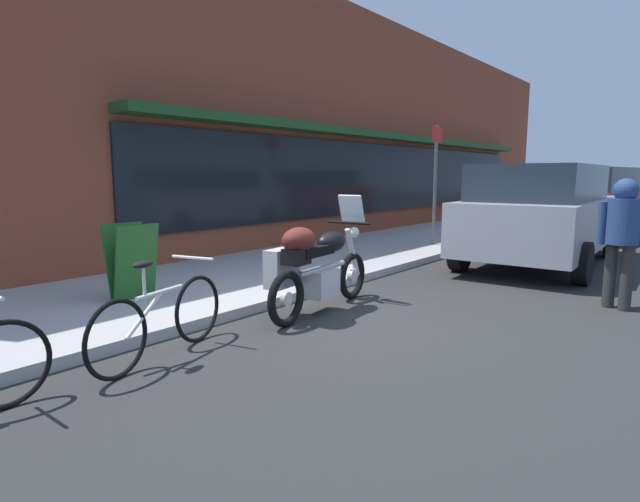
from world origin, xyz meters
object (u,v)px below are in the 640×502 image
Objects in this scene: parked_minivan at (543,212)px; sandwich_board_sign at (131,261)px; parked_bicycle at (161,319)px; parking_sign_pole at (436,175)px; parked_car_down_block at (595,200)px; touring_motorcycle at (314,264)px; pedestrian_walking at (622,228)px.

sandwich_board_sign is (-6.43, 3.05, -0.37)m from parked_minivan.
parking_sign_pole reaches higher than parked_bicycle.
sandwich_board_sign is 12.26m from parked_car_down_block.
parked_minivan reaches higher than parked_bicycle.
touring_motorcycle is 5.36m from parked_minivan.
touring_motorcycle is 2.27× the size of sandwich_board_sign.
parking_sign_pole is 5.52m from parked_car_down_block.
parked_minivan is 5.47m from parked_car_down_block.
touring_motorcycle is at bearing 174.74° from parked_car_down_block.
parking_sign_pole is 0.52× the size of parked_car_down_block.
pedestrian_walking is at bearing -128.29° from parking_sign_pole.
parked_minivan is at bearing -25.39° from sandwich_board_sign.
touring_motorcycle reaches higher than parked_bicycle.
parked_bicycle is 0.34× the size of parked_minivan.
pedestrian_walking is (4.53, -2.90, 0.64)m from parked_bicycle.
parked_minivan is at bearing -101.09° from parking_sign_pole.
parked_minivan reaches higher than touring_motorcycle.
pedestrian_walking is 5.18m from parking_sign_pole.
pedestrian_walking is at bearing -148.67° from parked_minivan.
parked_car_down_block is at bearing -24.09° from parking_sign_pole.
pedestrian_walking is (2.51, -2.78, 0.41)m from touring_motorcycle.
touring_motorcycle is 10.75m from parked_car_down_block.
parking_sign_pole reaches higher than pedestrian_walking.
sandwich_board_sign is at bearing 122.04° from touring_motorcycle.
parked_bicycle is at bearing 176.66° from touring_motorcycle.
parked_minivan is 3.07× the size of pedestrian_walking.
parked_bicycle is 7.38m from parked_minivan.
parked_car_down_block is (8.19, 1.80, -0.04)m from pedestrian_walking.
parked_minivan is 5.29× the size of sandwich_board_sign.
parked_minivan is (7.25, -1.24, 0.59)m from parked_bicycle.
sandwich_board_sign is 0.36× the size of parking_sign_pole.
parked_minivan is at bearing -178.52° from parked_car_down_block.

